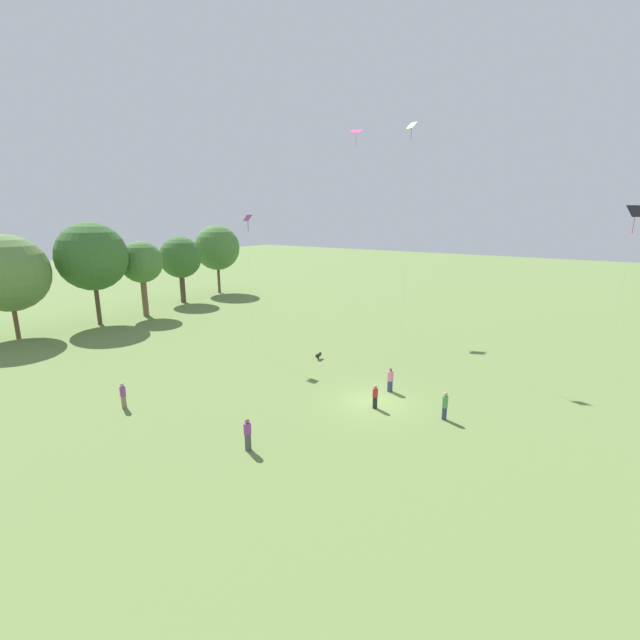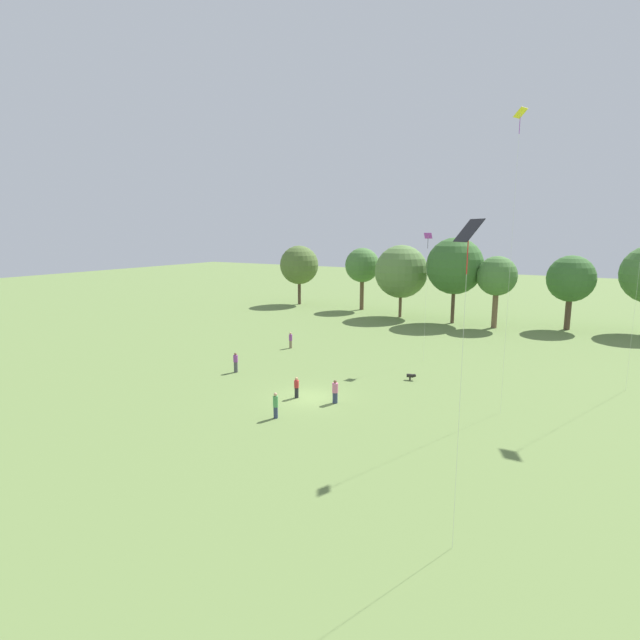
{
  "view_description": "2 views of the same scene",
  "coord_description": "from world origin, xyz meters",
  "views": [
    {
      "loc": [
        -23.19,
        -12.45,
        11.84
      ],
      "look_at": [
        -2.26,
        2.66,
        5.64
      ],
      "focal_mm": 24.0,
      "sensor_mm": 36.0,
      "label": 1
    },
    {
      "loc": [
        18.94,
        -30.17,
        12.27
      ],
      "look_at": [
        -0.37,
        2.26,
        5.49
      ],
      "focal_mm": 28.0,
      "sensor_mm": 36.0,
      "label": 2
    }
  ],
  "objects": [
    {
      "name": "person_4",
      "position": [
        0.34,
        -4.68,
        0.89
      ],
      "size": [
        0.48,
        0.48,
        1.76
      ],
      "rotation": [
        0.0,
        0.0,
        0.87
      ],
      "color": "#333D5B",
      "rests_on": "ground_plane"
    },
    {
      "name": "kite_3",
      "position": [
        12.95,
        4.06,
        17.83
      ],
      "size": [
        0.79,
        0.9,
        19.69
      ],
      "rotation": [
        0.0,
        0.0,
        3.56
      ],
      "color": "yellow",
      "rests_on": "ground_plane"
    },
    {
      "name": "tree_1",
      "position": [
        -15.11,
        39.85,
        6.93
      ],
      "size": [
        5.31,
        5.31,
        9.65
      ],
      "color": "brown",
      "rests_on": "ground_plane"
    },
    {
      "name": "tree_4",
      "position": [
        6.01,
        35.13,
        6.57
      ],
      "size": [
        5.0,
        5.0,
        9.15
      ],
      "color": "brown",
      "rests_on": "ground_plane"
    },
    {
      "name": "tree_0",
      "position": [
        -26.75,
        39.77,
        6.6
      ],
      "size": [
        6.42,
        6.42,
        9.83
      ],
      "color": "brown",
      "rests_on": "ground_plane"
    },
    {
      "name": "kite_1",
      "position": [
        14.37,
        -12.34,
        11.84
      ],
      "size": [
        1.18,
        1.2,
        12.67
      ],
      "rotation": [
        0.0,
        0.0,
        4.67
      ],
      "color": "black",
      "rests_on": "ground_plane"
    },
    {
      "name": "tree_2",
      "position": [
        -7.35,
        36.51,
        6.54
      ],
      "size": [
        7.49,
        7.49,
        10.29
      ],
      "color": "brown",
      "rests_on": "ground_plane"
    },
    {
      "name": "person_1",
      "position": [
        -0.73,
        -0.55,
        0.79
      ],
      "size": [
        0.5,
        0.5,
        1.58
      ],
      "rotation": [
        0.0,
        0.0,
        3.98
      ],
      "color": "#232328",
      "rests_on": "ground_plane"
    },
    {
      "name": "tree_3",
      "position": [
        0.48,
        35.61,
        7.65
      ],
      "size": [
        7.47,
        7.47,
        11.4
      ],
      "color": "brown",
      "rests_on": "ground_plane"
    },
    {
      "name": "person_0",
      "position": [
        -9.05,
        2.39,
        0.88
      ],
      "size": [
        0.52,
        0.52,
        1.77
      ],
      "rotation": [
        0.0,
        0.0,
        0.42
      ],
      "color": "#4C4C51",
      "rests_on": "ground_plane"
    },
    {
      "name": "tree_5",
      "position": [
        14.15,
        38.62,
        6.37
      ],
      "size": [
        5.75,
        5.75,
        9.29
      ],
      "color": "brown",
      "rests_on": "ground_plane"
    },
    {
      "name": "kite_0",
      "position": [
        3.78,
        14.68,
        11.06
      ],
      "size": [
        0.74,
        0.55,
        12.07
      ],
      "rotation": [
        0.0,
        0.0,
        2.45
      ],
      "color": "purple",
      "rests_on": "ground_plane"
    },
    {
      "name": "ground_plane",
      "position": [
        0.0,
        0.0,
        0.0
      ],
      "size": [
        240.0,
        240.0,
        0.0
      ],
      "primitive_type": "plane",
      "color": "olive"
    },
    {
      "name": "dog_0",
      "position": [
        5.03,
        8.05,
        0.37
      ],
      "size": [
        0.79,
        0.41,
        0.56
      ],
      "rotation": [
        0.0,
        0.0,
        4.9
      ],
      "color": "black",
      "rests_on": "ground_plane"
    },
    {
      "name": "person_3",
      "position": [
        2.29,
        -0.08,
        0.85
      ],
      "size": [
        0.58,
        0.58,
        1.73
      ],
      "rotation": [
        0.0,
        0.0,
        1.09
      ],
      "color": "#333D5B",
      "rests_on": "ground_plane"
    },
    {
      "name": "person_2",
      "position": [
        -10.06,
        12.45,
        0.86
      ],
      "size": [
        0.46,
        0.46,
        1.7
      ],
      "rotation": [
        0.0,
        0.0,
        5.86
      ],
      "color": "#847056",
      "rests_on": "ground_plane"
    }
  ]
}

